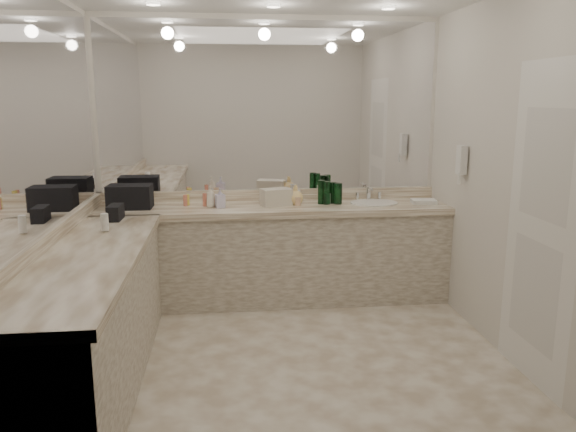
{
  "coord_description": "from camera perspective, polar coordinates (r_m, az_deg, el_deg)",
  "views": [
    {
      "loc": [
        -0.41,
        -3.8,
        1.86
      ],
      "look_at": [
        0.06,
        0.4,
        0.97
      ],
      "focal_mm": 35.0,
      "sensor_mm": 36.0,
      "label": 1
    }
  ],
  "objects": [
    {
      "name": "floor",
      "position": [
        4.25,
        -0.18,
        -14.01
      ],
      "size": [
        3.2,
        3.2,
        0.0
      ],
      "primitive_type": "plane",
      "color": "beige",
      "rests_on": "ground"
    },
    {
      "name": "wall_back",
      "position": [
        5.35,
        -1.91,
        5.91
      ],
      "size": [
        3.2,
        0.02,
        2.6
      ],
      "primitive_type": "cube",
      "color": "silver",
      "rests_on": "floor"
    },
    {
      "name": "wall_left",
      "position": [
        4.02,
        -23.51,
        2.93
      ],
      "size": [
        0.02,
        3.0,
        2.6
      ],
      "primitive_type": "cube",
      "color": "silver",
      "rests_on": "floor"
    },
    {
      "name": "wall_right",
      "position": [
        4.34,
        21.38,
        3.68
      ],
      "size": [
        0.02,
        3.0,
        2.6
      ],
      "primitive_type": "cube",
      "color": "silver",
      "rests_on": "floor"
    },
    {
      "name": "vanity_back_base",
      "position": [
        5.22,
        -1.59,
        -4.09
      ],
      "size": [
        3.2,
        0.6,
        0.84
      ],
      "primitive_type": "cube",
      "color": "beige",
      "rests_on": "floor"
    },
    {
      "name": "vanity_back_top",
      "position": [
        5.11,
        -1.61,
        0.74
      ],
      "size": [
        3.2,
        0.64,
        0.06
      ],
      "primitive_type": "cube",
      "color": "#F6E8CF",
      "rests_on": "vanity_back_base"
    },
    {
      "name": "vanity_left_base",
      "position": [
        3.89,
        -19.42,
        -10.52
      ],
      "size": [
        0.6,
        2.4,
        0.84
      ],
      "primitive_type": "cube",
      "color": "beige",
      "rests_on": "floor"
    },
    {
      "name": "vanity_left_top",
      "position": [
        3.75,
        -19.75,
        -4.13
      ],
      "size": [
        0.64,
        2.42,
        0.06
      ],
      "primitive_type": "cube",
      "color": "#F6E8CF",
      "rests_on": "vanity_left_base"
    },
    {
      "name": "backsplash_back",
      "position": [
        5.38,
        -1.87,
        2.17
      ],
      "size": [
        3.2,
        0.04,
        0.1
      ],
      "primitive_type": "cube",
      "color": "#F6E8CF",
      "rests_on": "vanity_back_top"
    },
    {
      "name": "backsplash_left",
      "position": [
        4.08,
        -22.84,
        -1.91
      ],
      "size": [
        0.04,
        3.0,
        0.1
      ],
      "primitive_type": "cube",
      "color": "#F6E8CF",
      "rests_on": "vanity_left_top"
    },
    {
      "name": "mirror_back",
      "position": [
        5.31,
        -1.94,
        11.0
      ],
      "size": [
        3.12,
        0.01,
        1.55
      ],
      "primitive_type": "cube",
      "color": "white",
      "rests_on": "wall_back"
    },
    {
      "name": "mirror_left",
      "position": [
        3.98,
        -23.91,
        9.69
      ],
      "size": [
        0.01,
        2.92,
        1.55
      ],
      "primitive_type": "cube",
      "color": "white",
      "rests_on": "wall_left"
    },
    {
      "name": "sink",
      "position": [
        5.27,
        8.73,
        1.24
      ],
      "size": [
        0.44,
        0.44,
        0.03
      ],
      "primitive_type": "cylinder",
      "color": "white",
      "rests_on": "vanity_back_top"
    },
    {
      "name": "faucet",
      "position": [
        5.46,
        8.19,
        2.42
      ],
      "size": [
        0.24,
        0.16,
        0.14
      ],
      "primitive_type": "cube",
      "color": "silver",
      "rests_on": "vanity_back_top"
    },
    {
      "name": "wall_phone",
      "position": [
        4.94,
        17.23,
        5.46
      ],
      "size": [
        0.06,
        0.1,
        0.24
      ],
      "primitive_type": "cube",
      "color": "white",
      "rests_on": "wall_right"
    },
    {
      "name": "door",
      "position": [
        3.94,
        24.26,
        -1.01
      ],
      "size": [
        0.02,
        0.82,
        2.1
      ],
      "primitive_type": "cube",
      "color": "white",
      "rests_on": "wall_right"
    },
    {
      "name": "black_toiletry_bag",
      "position": [
        5.15,
        -15.76,
        1.95
      ],
      "size": [
        0.39,
        0.25,
        0.22
      ],
      "primitive_type": "cube",
      "rotation": [
        0.0,
        0.0,
        -0.03
      ],
      "color": "black",
      "rests_on": "vanity_back_top"
    },
    {
      "name": "black_bag_spill",
      "position": [
        4.7,
        -17.13,
        0.35
      ],
      "size": [
        0.11,
        0.22,
        0.12
      ],
      "primitive_type": "cube",
      "rotation": [
        0.0,
        0.0,
        -0.04
      ],
      "color": "black",
      "rests_on": "vanity_left_top"
    },
    {
      "name": "cream_cosmetic_case",
      "position": [
        5.11,
        -1.22,
        1.96
      ],
      "size": [
        0.3,
        0.23,
        0.15
      ],
      "primitive_type": "cube",
      "rotation": [
        0.0,
        0.0,
        0.28
      ],
      "color": "beige",
      "rests_on": "vanity_back_top"
    },
    {
      "name": "hand_towel",
      "position": [
        5.34,
        13.62,
        1.42
      ],
      "size": [
        0.24,
        0.17,
        0.04
      ],
      "primitive_type": "cube",
      "rotation": [
        0.0,
        0.0,
        -0.13
      ],
      "color": "white",
      "rests_on": "vanity_back_top"
    },
    {
      "name": "lotion_left",
      "position": [
        4.31,
        -18.11,
        -0.68
      ],
      "size": [
        0.05,
        0.05,
        0.13
      ],
      "primitive_type": "cylinder",
      "color": "white",
      "rests_on": "vanity_left_top"
    },
    {
      "name": "soap_bottle_a",
      "position": [
        5.05,
        -7.89,
        1.96
      ],
      "size": [
        0.09,
        0.09,
        0.19
      ],
      "primitive_type": "imported",
      "rotation": [
        0.0,
        0.0,
        -0.28
      ],
      "color": "white",
      "rests_on": "vanity_back_top"
    },
    {
      "name": "soap_bottle_b",
      "position": [
        5.02,
        -6.91,
        1.84
      ],
      "size": [
        0.1,
        0.1,
        0.18
      ],
      "primitive_type": "imported",
      "rotation": [
        0.0,
        0.0,
        0.23
      ],
      "color": "silver",
      "rests_on": "vanity_back_top"
    },
    {
      "name": "soap_bottle_c",
      "position": [
        5.13,
        0.77,
        2.18
      ],
      "size": [
        0.18,
        0.18,
        0.18
      ],
      "primitive_type": "imported",
      "rotation": [
        0.0,
        0.0,
        -0.36
      ],
      "color": "#FDD583",
      "rests_on": "vanity_back_top"
    },
    {
      "name": "green_bottle_0",
      "position": [
        5.18,
        5.11,
        2.28
      ],
      "size": [
        0.07,
        0.07,
        0.19
      ],
      "primitive_type": "cylinder",
      "color": "#12451E",
      "rests_on": "vanity_back_top"
    },
    {
      "name": "green_bottle_1",
      "position": [
        5.27,
        4.55,
        2.41
      ],
      "size": [
        0.07,
        0.07,
        0.19
      ],
      "primitive_type": "cylinder",
      "color": "#12451E",
      "rests_on": "vanity_back_top"
    },
    {
      "name": "green_bottle_2",
      "position": [
        5.16,
        3.91,
        2.36
      ],
      "size": [
        0.07,
        0.07,
        0.21
      ],
      "primitive_type": "cylinder",
      "color": "#12451E",
      "rests_on": "vanity_back_top"
    },
    {
      "name": "green_bottle_3",
      "position": [
        5.22,
        4.55,
        2.37
      ],
      "size": [
        0.07,
        0.07,
        0.19
      ],
      "primitive_type": "cylinder",
      "color": "#12451E",
      "rests_on": "vanity_back_top"
    },
    {
      "name": "green_bottle_4",
      "position": [
        5.17,
        3.4,
        2.44
      ],
      "size": [
        0.06,
        0.06,
        0.22
      ],
      "primitive_type": "cylinder",
      "color": "#12451E",
      "rests_on": "vanity_back_top"
    },
    {
      "name": "amenity_bottle_0",
      "position": [
        5.22,
        0.98,
        1.99
      ],
      "size": [
        0.05,
        0.05,
        0.12
      ],
      "primitive_type": "cylinder",
      "color": "white",
      "rests_on": "vanity_back_top"
    },
    {
      "name": "amenity_bottle_1",
      "position": [
        5.16,
        -10.4,
        1.58
      ],
      "size": [
        0.04,
        0.04,
        0.1
      ],
      "primitive_type": "cylinder",
      "color": "#E57F66",
      "rests_on": "vanity_back_top"
    },
    {
      "name": "amenity_bottle_2",
      "position": [
        5.12,
        -8.45,
        1.65
      ],
      "size": [
        0.04,
        0.04,
        0.12
      ],
      "primitive_type": "cylinder",
      "color": "#E57F66",
      "rests_on": "vanity_back_top"
    },
    {
      "name": "amenity_bottle_3",
      "position": [
        5.09,
        -7.35,
        1.42
      ],
      "size": [
        0.07,
        0.07,
        0.08
      ],
      "primitive_type": "cylinder",
      "color": "#E0B28C",
      "rests_on": "vanity_back_top"
    },
    {
      "name": "amenity_bottle_4",
      "position": [
        5.1,
        -7.85,
        1.4
      ],
      "size": [
        0.05,
        0.05,
        0.08
      ],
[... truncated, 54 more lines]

